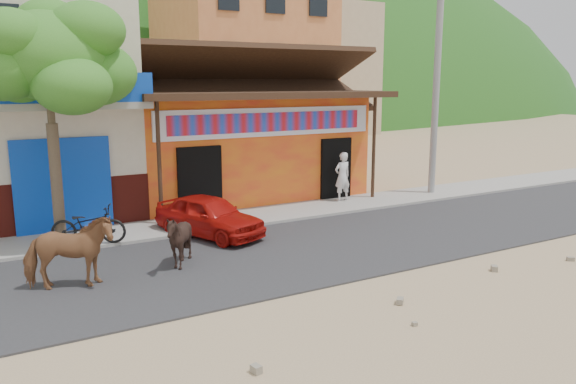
% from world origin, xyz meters
% --- Properties ---
extents(ground, '(120.00, 120.00, 0.00)m').
position_xyz_m(ground, '(0.00, 0.00, 0.00)').
color(ground, '#9E825B').
rests_on(ground, ground).
extents(road, '(60.00, 5.00, 0.04)m').
position_xyz_m(road, '(0.00, 2.50, 0.02)').
color(road, '#28282B').
rests_on(road, ground).
extents(sidewalk, '(60.00, 2.00, 0.12)m').
position_xyz_m(sidewalk, '(0.00, 6.00, 0.06)').
color(sidewalk, gray).
rests_on(sidewalk, ground).
extents(dance_club, '(8.00, 6.00, 3.60)m').
position_xyz_m(dance_club, '(2.00, 10.00, 1.80)').
color(dance_club, orange).
rests_on(dance_club, ground).
extents(apartment_front, '(9.00, 9.00, 12.00)m').
position_xyz_m(apartment_front, '(9.00, 24.00, 6.00)').
color(apartment_front, '#CC723F').
rests_on(apartment_front, ground).
extents(apartment_rear, '(8.00, 8.00, 10.00)m').
position_xyz_m(apartment_rear, '(18.00, 30.00, 5.00)').
color(apartment_rear, tan).
rests_on(apartment_rear, ground).
extents(hillside, '(100.00, 40.00, 24.00)m').
position_xyz_m(hillside, '(0.00, 70.00, 12.00)').
color(hillside, '#194C14').
rests_on(hillside, ground).
extents(tree, '(3.00, 3.00, 6.00)m').
position_xyz_m(tree, '(-4.60, 5.80, 3.12)').
color(tree, '#2D721E').
rests_on(tree, sidewalk).
extents(utility_pole, '(0.24, 0.24, 8.00)m').
position_xyz_m(utility_pole, '(8.20, 6.00, 4.12)').
color(utility_pole, gray).
rests_on(utility_pole, sidewalk).
extents(cow_tan, '(1.89, 1.18, 1.48)m').
position_xyz_m(cow_tan, '(-4.88, 2.46, 0.78)').
color(cow_tan, '#95613B').
rests_on(cow_tan, road).
extents(cow_dark, '(1.33, 1.24, 1.24)m').
position_xyz_m(cow_dark, '(-2.54, 2.66, 0.66)').
color(cow_dark, black).
rests_on(cow_dark, road).
extents(red_car, '(2.47, 3.53, 1.12)m').
position_xyz_m(red_car, '(-1.00, 4.75, 0.60)').
color(red_car, '#B0120C').
rests_on(red_car, road).
extents(scooter, '(1.93, 1.36, 0.96)m').
position_xyz_m(scooter, '(-4.00, 5.30, 0.60)').
color(scooter, black).
rests_on(scooter, sidewalk).
extents(pedestrian, '(0.63, 0.43, 1.67)m').
position_xyz_m(pedestrian, '(4.50, 6.41, 0.95)').
color(pedestrian, silver).
rests_on(pedestrian, sidewalk).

